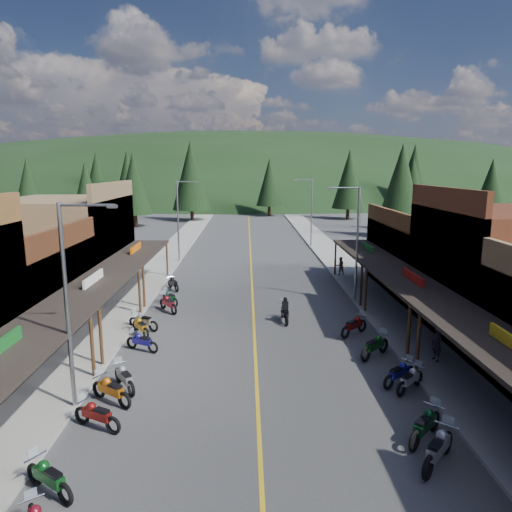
{
  "coord_description": "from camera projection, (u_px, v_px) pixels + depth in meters",
  "views": [
    {
      "loc": [
        -0.41,
        -22.39,
        9.2
      ],
      "look_at": [
        0.25,
        9.6,
        3.0
      ],
      "focal_mm": 32.0,
      "sensor_mm": 36.0,
      "label": 1
    }
  ],
  "objects": [
    {
      "name": "shop_west_3",
      "position": [
        67.0,
        246.0,
        33.87
      ],
      "size": [
        10.9,
        10.2,
        8.2
      ],
      "color": "brown",
      "rests_on": "ground"
    },
    {
      "name": "bike_west_4",
      "position": [
        97.0,
        414.0,
        16.22
      ],
      "size": [
        2.16,
        1.57,
        1.19
      ],
      "primitive_type": null,
      "rotation": [
        0.0,
        0.0,
        1.09
      ],
      "color": "maroon",
      "rests_on": "ground"
    },
    {
      "name": "bike_west_12",
      "position": [
        173.0,
        283.0,
        34.8
      ],
      "size": [
        1.55,
        2.06,
        1.14
      ],
      "primitive_type": null,
      "rotation": [
        0.0,
        0.0,
        0.51
      ],
      "color": "black",
      "rests_on": "ground"
    },
    {
      "name": "pedestrian_east_b",
      "position": [
        340.0,
        266.0,
        39.08
      ],
      "size": [
        0.84,
        0.59,
        1.58
      ],
      "primitive_type": "imported",
      "rotation": [
        0.0,
        0.0,
        3.34
      ],
      "color": "#4D3830",
      "rests_on": "sidewalk_east"
    },
    {
      "name": "pine_4",
      "position": [
        349.0,
        179.0,
        81.61
      ],
      "size": [
        5.88,
        5.88,
        12.5
      ],
      "color": "black",
      "rests_on": "ground"
    },
    {
      "name": "streetlight_2",
      "position": [
        355.0,
        239.0,
        30.88
      ],
      "size": [
        2.16,
        0.18,
        8.0
      ],
      "color": "gray",
      "rests_on": "ground"
    },
    {
      "name": "bike_west_9",
      "position": [
        143.0,
        320.0,
        26.2
      ],
      "size": [
        2.13,
        1.6,
        1.17
      ],
      "primitive_type": null,
      "rotation": [
        0.0,
        0.0,
        1.06
      ],
      "color": "#97979C",
      "rests_on": "ground"
    },
    {
      "name": "pine_9",
      "position": [
        412.0,
        187.0,
        67.17
      ],
      "size": [
        4.93,
        4.93,
        10.8
      ],
      "color": "black",
      "rests_on": "ground"
    },
    {
      "name": "streetlight_1",
      "position": [
        179.0,
        217.0,
        44.33
      ],
      "size": [
        2.16,
        0.18,
        8.0
      ],
      "color": "gray",
      "rests_on": "ground"
    },
    {
      "name": "bike_west_7",
      "position": [
        142.0,
        341.0,
        23.18
      ],
      "size": [
        2.0,
        1.44,
        1.1
      ],
      "primitive_type": null,
      "rotation": [
        0.0,
        0.0,
        1.1
      ],
      "color": "navy",
      "rests_on": "ground"
    },
    {
      "name": "bike_east_7",
      "position": [
        375.0,
        345.0,
        22.41
      ],
      "size": [
        2.18,
        2.09,
        1.29
      ],
      "primitive_type": null,
      "rotation": [
        0.0,
        0.0,
        -0.83
      ],
      "color": "#0C3F12",
      "rests_on": "ground"
    },
    {
      "name": "pine_3",
      "position": [
        269.0,
        182.0,
        87.36
      ],
      "size": [
        5.04,
        5.04,
        11.0
      ],
      "color": "black",
      "rests_on": "ground"
    },
    {
      "name": "pine_7",
      "position": [
        97.0,
        177.0,
        96.3
      ],
      "size": [
        5.88,
        5.88,
        12.5
      ],
      "color": "black",
      "rests_on": "ground"
    },
    {
      "name": "pine_11",
      "position": [
        401.0,
        183.0,
        60.07
      ],
      "size": [
        5.82,
        5.82,
        12.4
      ],
      "color": "black",
      "rests_on": "ground"
    },
    {
      "name": "shop_east_2",
      "position": [
        505.0,
        273.0,
        25.01
      ],
      "size": [
        10.9,
        9.0,
        8.2
      ],
      "color": "#562B19",
      "rests_on": "ground"
    },
    {
      "name": "bike_east_3",
      "position": [
        438.0,
        447.0,
        14.18
      ],
      "size": [
        2.14,
        2.25,
        1.33
      ],
      "primitive_type": null,
      "rotation": [
        0.0,
        0.0,
        -0.73
      ],
      "color": "gray",
      "rests_on": "ground"
    },
    {
      "name": "bike_east_4",
      "position": [
        425.0,
        424.0,
        15.51
      ],
      "size": [
        2.11,
        2.13,
        1.29
      ],
      "primitive_type": null,
      "rotation": [
        0.0,
        0.0,
        -0.77
      ],
      "color": "#0A3618",
      "rests_on": "ground"
    },
    {
      "name": "pine_0",
      "position": [
        28.0,
        183.0,
        82.54
      ],
      "size": [
        5.04,
        5.04,
        11.0
      ],
      "color": "black",
      "rests_on": "ground"
    },
    {
      "name": "pine_8",
      "position": [
        86.0,
        192.0,
        61.41
      ],
      "size": [
        4.48,
        4.48,
        10.0
      ],
      "color": "black",
      "rests_on": "ground"
    },
    {
      "name": "ground",
      "position": [
        255.0,
        348.0,
        23.73
      ],
      "size": [
        220.0,
        220.0,
        0.0
      ],
      "primitive_type": "plane",
      "color": "#38383A",
      "rests_on": "ground"
    },
    {
      "name": "bike_east_6",
      "position": [
        399.0,
        372.0,
        19.56
      ],
      "size": [
        2.04,
        1.75,
        1.16
      ],
      "primitive_type": null,
      "rotation": [
        0.0,
        0.0,
        -0.93
      ],
      "color": "navy",
      "rests_on": "ground"
    },
    {
      "name": "bike_east_5",
      "position": [
        410.0,
        378.0,
        19.02
      ],
      "size": [
        1.92,
        1.84,
        1.14
      ],
      "primitive_type": null,
      "rotation": [
        0.0,
        0.0,
        -0.83
      ],
      "color": "#AAA9AE",
      "rests_on": "ground"
    },
    {
      "name": "sidewalk_east",
      "position": [
        342.0,
        265.0,
        43.53
      ],
      "size": [
        3.4,
        94.0,
        0.15
      ],
      "primitive_type": "cube",
      "color": "gray",
      "rests_on": "ground"
    },
    {
      "name": "bike_east_8",
      "position": [
        354.0,
        324.0,
        25.36
      ],
      "size": [
        2.14,
        2.0,
        1.26
      ],
      "primitive_type": null,
      "rotation": [
        0.0,
        0.0,
        -0.85
      ],
      "color": "maroon",
      "rests_on": "ground"
    },
    {
      "name": "streetlight_0",
      "position": [
        70.0,
        298.0,
        16.85
      ],
      "size": [
        2.16,
        0.18,
        8.0
      ],
      "color": "gray",
      "rests_on": "ground"
    },
    {
      "name": "pine_5",
      "position": [
        414.0,
        174.0,
        93.57
      ],
      "size": [
        6.72,
        6.72,
        14.0
      ],
      "color": "black",
      "rests_on": "ground"
    },
    {
      "name": "rider_on_bike",
      "position": [
        285.0,
        311.0,
        27.6
      ],
      "size": [
        0.85,
        2.16,
        1.61
      ],
      "rotation": [
        0.0,
        0.0,
        0.07
      ],
      "color": "black",
      "rests_on": "ground"
    },
    {
      "name": "sidewalk_west",
      "position": [
        159.0,
        266.0,
        43.17
      ],
      "size": [
        3.4,
        94.0,
        0.15
      ],
      "primitive_type": "cube",
      "color": "gray",
      "rests_on": "ground"
    },
    {
      "name": "shop_east_3",
      "position": [
        433.0,
        257.0,
        34.62
      ],
      "size": [
        10.9,
        10.2,
        6.2
      ],
      "color": "#4C2D16",
      "rests_on": "ground"
    },
    {
      "name": "pedestrian_east_a",
      "position": [
        437.0,
        343.0,
        21.61
      ],
      "size": [
        0.55,
        0.71,
        1.73
      ],
      "primitive_type": "imported",
      "rotation": [
        0.0,
        0.0,
        -1.33
      ],
      "color": "black",
      "rests_on": "sidewalk_east"
    },
    {
      "name": "streetlight_3",
      "position": [
        310.0,
        210.0,
        52.47
      ],
      "size": [
        2.16,
        0.18,
        8.0
      ],
      "color": "gray",
      "rests_on": "ground"
    },
    {
      "name": "bike_west_11",
      "position": [
        170.0,
        297.0,
        31.1
      ],
      "size": [
        1.68,
        1.89,
        1.09
      ],
      "primitive_type": null,
      "rotation": [
        0.0,
        0.0,
        0.67
      ],
      "color": "#0E481C",
      "rests_on": "ground"
    },
    {
      "name": "bike_west_10",
      "position": [
        168.0,
        303.0,
        29.52
      ],
      "size": [
        1.86,
        2.17,
        1.24
      ],
      "primitive_type": null,
      "rotation": [
        0.0,
        0.0,
        0.63
      ],
      "color": "maroon",
      "rests_on": "ground"
    },
    {
      "name": "bike_west_3",
      "position": [
        49.0,
        476.0,
        12.94
      ],
      "size": [
        2.11,
        1.76,
        1.19
      ],
      "primitive_type": null,
      "rotation": [
        0.0,
        0.0,
        0.96
      ],
      "color": "#0E4818",
      "rests_on": "ground"
    },
    {
      "name": "bike_west_8",
      "position": [
        140.0,
        326.0,
        25.33
      ],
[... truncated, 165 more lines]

